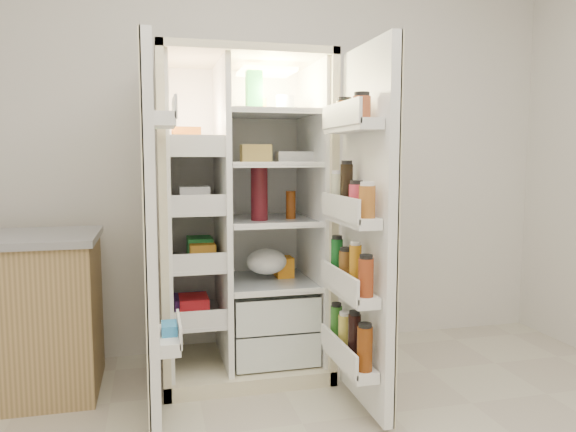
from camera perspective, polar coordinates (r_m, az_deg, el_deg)
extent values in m
cube|color=silver|center=(3.51, -3.33, 7.98)|extent=(4.00, 0.02, 2.70)
cube|color=beige|center=(3.43, -5.74, 0.47)|extent=(0.92, 0.04, 1.80)
cube|color=beige|center=(3.06, -13.01, -0.33)|extent=(0.04, 0.70, 1.80)
cube|color=beige|center=(3.20, 2.94, 0.09)|extent=(0.04, 0.70, 1.80)
cube|color=beige|center=(3.13, -5.01, 16.10)|extent=(0.92, 0.70, 0.04)
cube|color=beige|center=(3.31, -4.72, -15.09)|extent=(0.92, 0.70, 0.08)
cube|color=white|center=(3.39, -5.67, 0.75)|extent=(0.84, 0.02, 1.68)
cube|color=white|center=(3.06, -12.46, 0.05)|extent=(0.02, 0.62, 1.68)
cube|color=white|center=(3.19, 2.43, 0.43)|extent=(0.02, 0.62, 1.68)
cube|color=white|center=(3.08, -6.88, 0.20)|extent=(0.03, 0.62, 1.68)
cube|color=silver|center=(3.27, -1.93, -12.65)|extent=(0.47, 0.52, 0.19)
cube|color=silver|center=(3.21, -1.94, -9.27)|extent=(0.47, 0.52, 0.19)
cube|color=#FFD18C|center=(3.20, -2.31, 14.82)|extent=(0.30, 0.30, 0.02)
cube|color=silver|center=(3.18, -9.56, -10.15)|extent=(0.28, 0.58, 0.02)
cube|color=silver|center=(3.11, -9.66, -4.83)|extent=(0.28, 0.58, 0.02)
cube|color=silver|center=(3.07, -9.76, 0.68)|extent=(0.28, 0.58, 0.02)
cube|color=silver|center=(3.05, -9.86, 6.29)|extent=(0.28, 0.58, 0.02)
cube|color=silver|center=(3.19, -2.03, -6.84)|extent=(0.49, 0.58, 0.01)
cube|color=silver|center=(3.13, -2.05, -0.41)|extent=(0.49, 0.58, 0.01)
cube|color=silver|center=(3.11, -2.08, 5.45)|extent=(0.49, 0.58, 0.02)
cube|color=silver|center=(3.12, -2.10, 10.60)|extent=(0.49, 0.58, 0.02)
cube|color=red|center=(3.16, -9.58, -9.11)|extent=(0.16, 0.20, 0.10)
cube|color=green|center=(3.10, -9.68, -3.56)|extent=(0.14, 0.18, 0.12)
cube|color=silver|center=(3.06, -9.77, 1.52)|extent=(0.20, 0.22, 0.07)
cube|color=orange|center=(3.05, -9.89, 7.79)|extent=(0.15, 0.16, 0.14)
cube|color=#5C3296|center=(3.16, -9.58, -9.19)|extent=(0.18, 0.20, 0.09)
cube|color=orange|center=(3.10, -9.68, -3.74)|extent=(0.14, 0.18, 0.10)
cube|color=white|center=(3.06, -9.78, 1.98)|extent=(0.16, 0.16, 0.12)
sphere|color=orange|center=(3.19, -3.88, -14.27)|extent=(0.07, 0.07, 0.07)
sphere|color=orange|center=(3.24, -2.40, -13.92)|extent=(0.07, 0.07, 0.07)
sphere|color=orange|center=(3.23, -0.46, -14.02)|extent=(0.07, 0.07, 0.07)
sphere|color=orange|center=(3.33, -3.45, -13.39)|extent=(0.07, 0.07, 0.07)
ellipsoid|color=#3E7A28|center=(3.22, -2.02, -8.92)|extent=(0.26, 0.24, 0.11)
cylinder|color=#4C1017|center=(3.04, -3.02, 2.30)|extent=(0.09, 0.09, 0.29)
cylinder|color=#6B2F0B|center=(3.13, 0.29, 1.19)|extent=(0.06, 0.06, 0.16)
cube|color=#227F3A|center=(3.07, -3.58, 13.10)|extent=(0.08, 0.08, 0.25)
cylinder|color=silver|center=(3.11, -0.31, 11.62)|extent=(0.10, 0.10, 0.09)
cylinder|color=#905C21|center=(3.16, -2.87, 11.44)|extent=(0.06, 0.06, 0.08)
cube|color=silver|center=(3.12, 1.09, 6.18)|extent=(0.25, 0.11, 0.06)
cube|color=tan|center=(3.03, -3.38, 6.52)|extent=(0.16, 0.09, 0.10)
ellipsoid|color=white|center=(3.19, -2.26, -5.33)|extent=(0.24, 0.21, 0.15)
cube|color=orange|center=(3.27, -0.43, -5.34)|extent=(0.10, 0.12, 0.12)
cube|color=white|center=(2.52, -14.13, -1.75)|extent=(0.05, 0.40, 1.72)
cube|color=beige|center=(2.52, -14.70, -1.76)|extent=(0.01, 0.40, 1.72)
cube|color=white|center=(2.63, -12.28, -12.55)|extent=(0.09, 0.32, 0.06)
cube|color=white|center=(2.50, -12.81, 9.72)|extent=(0.09, 0.32, 0.06)
cube|color=#338CCC|center=(2.62, -12.30, -11.93)|extent=(0.07, 0.12, 0.10)
cube|color=white|center=(2.62, 8.28, -1.31)|extent=(0.05, 0.58, 1.72)
cube|color=beige|center=(2.63, 8.79, -1.29)|extent=(0.01, 0.58, 1.72)
cube|color=white|center=(2.75, 6.37, -14.72)|extent=(0.11, 0.50, 0.05)
cube|color=white|center=(2.65, 6.46, -7.83)|extent=(0.11, 0.50, 0.05)
cube|color=white|center=(2.59, 6.56, -0.28)|extent=(0.11, 0.50, 0.05)
cube|color=white|center=(2.57, 6.68, 9.28)|extent=(0.11, 0.50, 0.05)
cylinder|color=#6C2F0C|center=(2.53, 8.03, -13.60)|extent=(0.07, 0.07, 0.20)
cylinder|color=black|center=(2.64, 6.95, -12.50)|extent=(0.06, 0.06, 0.22)
cylinder|color=gold|center=(2.76, 5.96, -12.07)|extent=(0.06, 0.06, 0.18)
cylinder|color=#2D6E24|center=(2.88, 5.06, -11.21)|extent=(0.06, 0.06, 0.19)
cylinder|color=maroon|center=(2.44, 8.15, -6.40)|extent=(0.07, 0.07, 0.17)
cylinder|color=#C17B16|center=(2.55, 7.05, -5.36)|extent=(0.06, 0.06, 0.21)
cylinder|color=brown|center=(2.68, 6.04, -5.35)|extent=(0.07, 0.07, 0.16)
cylinder|color=#145A20|center=(2.80, 5.13, -4.44)|extent=(0.06, 0.06, 0.20)
cylinder|color=#9F5C22|center=(2.39, 8.27, 1.46)|extent=(0.07, 0.07, 0.14)
cylinder|color=#C53246|center=(2.51, 7.14, 1.70)|extent=(0.07, 0.07, 0.14)
cylinder|color=black|center=(2.63, 6.13, 2.90)|extent=(0.06, 0.06, 0.23)
cylinder|color=beige|center=(2.75, 5.20, 2.53)|extent=(0.06, 0.06, 0.18)
cylinder|color=brown|center=(2.47, 7.70, 11.15)|extent=(0.08, 0.08, 0.10)
cylinder|color=#9B521C|center=(2.67, 5.92, 10.78)|extent=(0.08, 0.08, 0.10)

